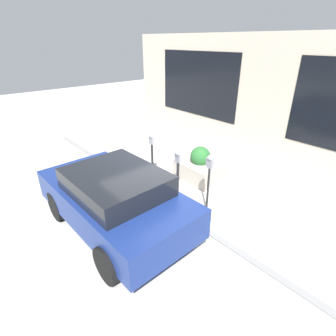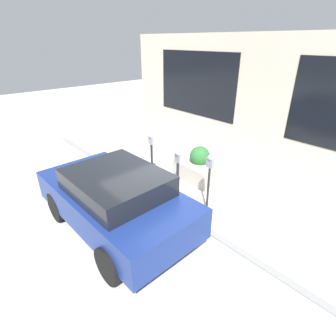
{
  "view_description": "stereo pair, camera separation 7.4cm",
  "coord_description": "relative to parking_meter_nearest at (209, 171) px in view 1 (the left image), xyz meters",
  "views": [
    {
      "loc": [
        -4.64,
        3.87,
        3.96
      ],
      "look_at": [
        0.0,
        -0.16,
        0.93
      ],
      "focal_mm": 28.0,
      "sensor_mm": 36.0,
      "label": 1
    },
    {
      "loc": [
        -4.59,
        3.92,
        3.96
      ],
      "look_at": [
        0.0,
        -0.16,
        0.93
      ],
      "focal_mm": 28.0,
      "sensor_mm": 36.0,
      "label": 2
    }
  ],
  "objects": [
    {
      "name": "ground_plane",
      "position": [
        1.06,
        0.56,
        -1.13
      ],
      "size": [
        40.0,
        40.0,
        0.0
      ],
      "primitive_type": "plane",
      "color": "beige"
    },
    {
      "name": "curb_strip",
      "position": [
        1.06,
        0.64,
        -1.11
      ],
      "size": [
        13.5,
        0.16,
        0.04
      ],
      "color": "gray",
      "rests_on": "ground_plane"
    },
    {
      "name": "building_facade",
      "position": [
        1.06,
        -3.91,
        0.98
      ],
      "size": [
        13.5,
        0.17,
        4.19
      ],
      "color": "beige",
      "rests_on": "ground_plane"
    },
    {
      "name": "parking_meter_nearest",
      "position": [
        0.0,
        0.0,
        0.0
      ],
      "size": [
        0.18,
        0.15,
        1.53
      ],
      "color": "#232326",
      "rests_on": "ground_plane"
    },
    {
      "name": "parking_meter_second",
      "position": [
        1.11,
        -0.0,
        -0.22
      ],
      "size": [
        0.2,
        0.17,
        1.3
      ],
      "color": "#232326",
      "rests_on": "ground_plane"
    },
    {
      "name": "parking_meter_middle",
      "position": [
        2.21,
        0.03,
        -0.07
      ],
      "size": [
        0.19,
        0.16,
        1.51
      ],
      "color": "#232326",
      "rests_on": "ground_plane"
    },
    {
      "name": "planter_box",
      "position": [
        1.32,
        -1.14,
        -0.75
      ],
      "size": [
        1.33,
        1.07,
        1.05
      ],
      "color": "#B2A899",
      "rests_on": "ground_plane"
    },
    {
      "name": "parked_car_front",
      "position": [
        0.89,
        2.11,
        -0.32
      ],
      "size": [
        3.97,
        2.02,
        1.49
      ],
      "rotation": [
        0.0,
        0.0,
        0.03
      ],
      "color": "navy",
      "rests_on": "ground_plane"
    }
  ]
}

